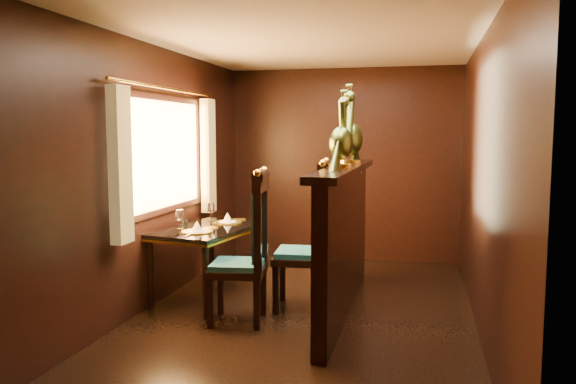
# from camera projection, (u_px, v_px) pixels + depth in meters

# --- Properties ---
(ground) EXTENTS (5.00, 5.00, 0.00)m
(ground) POSITION_uv_depth(u_px,v_px,m) (303.00, 318.00, 5.07)
(ground) COLOR black
(ground) RESTS_ON ground
(room_shell) EXTENTS (3.04, 5.04, 2.52)m
(room_shell) POSITION_uv_depth(u_px,v_px,m) (295.00, 142.00, 4.94)
(room_shell) COLOR black
(room_shell) RESTS_ON ground
(partition) EXTENTS (0.26, 2.70, 1.36)m
(partition) POSITION_uv_depth(u_px,v_px,m) (344.00, 236.00, 5.21)
(partition) COLOR black
(partition) RESTS_ON ground
(dining_table) EXTENTS (0.95, 1.34, 0.92)m
(dining_table) POSITION_uv_depth(u_px,v_px,m) (208.00, 234.00, 5.61)
(dining_table) COLOR black
(dining_table) RESTS_ON ground
(chair_left) EXTENTS (0.55, 0.58, 1.37)m
(chair_left) POSITION_uv_depth(u_px,v_px,m) (252.00, 243.00, 4.89)
(chair_left) COLOR black
(chair_left) RESTS_ON ground
(chair_right) EXTENTS (0.56, 0.58, 1.43)m
(chair_right) POSITION_uv_depth(u_px,v_px,m) (315.00, 231.00, 5.26)
(chair_right) COLOR black
(chair_right) RESTS_ON ground
(peacock_left) EXTENTS (0.22, 0.58, 0.68)m
(peacock_left) POSITION_uv_depth(u_px,v_px,m) (341.00, 128.00, 4.82)
(peacock_left) COLOR #1B532E
(peacock_left) RESTS_ON partition
(peacock_right) EXTENTS (0.24, 0.64, 0.77)m
(peacock_right) POSITION_uv_depth(u_px,v_px,m) (351.00, 125.00, 5.50)
(peacock_right) COLOR #1B532E
(peacock_right) RESTS_ON partition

